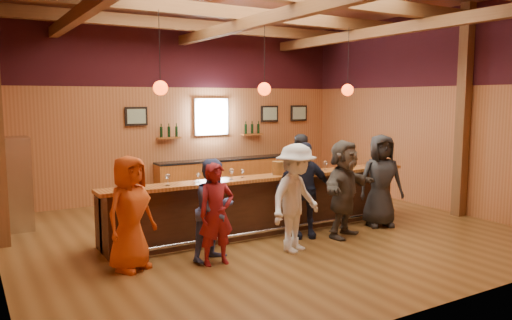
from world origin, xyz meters
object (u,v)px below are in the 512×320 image
(bar_counter, at_px, (261,203))
(customer_brown, at_px, (344,189))
(stainless_fridge, at_px, (11,184))
(bottle_a, at_px, (302,166))
(customer_denim, at_px, (215,210))
(customer_dark, at_px, (381,181))
(customer_orange, at_px, (130,213))
(customer_white, at_px, (296,198))
(ice_bucket, at_px, (278,168))
(back_bar_cabinet, at_px, (229,176))
(customer_navy, at_px, (304,190))
(bartender, at_px, (298,174))
(customer_redvest, at_px, (216,214))

(bar_counter, distance_m, customer_brown, 1.63)
(stainless_fridge, height_order, bottle_a, stainless_fridge)
(customer_denim, relative_size, customer_dark, 0.88)
(customer_dark, height_order, bottle_a, customer_dark)
(bar_counter, height_order, customer_orange, customer_orange)
(customer_white, distance_m, ice_bucket, 1.27)
(customer_orange, bearing_deg, stainless_fridge, 85.26)
(back_bar_cabinet, height_order, stainless_fridge, stainless_fridge)
(customer_navy, bearing_deg, customer_denim, -145.69)
(customer_navy, relative_size, bottle_a, 5.37)
(back_bar_cabinet, distance_m, customer_navy, 4.46)
(customer_white, bearing_deg, customer_dark, -8.16)
(customer_denim, bearing_deg, stainless_fridge, 104.52)
(customer_white, distance_m, bottle_a, 1.56)
(customer_orange, bearing_deg, customer_white, -37.26)
(back_bar_cabinet, bearing_deg, bartender, -84.31)
(customer_orange, distance_m, bottle_a, 3.65)
(customer_orange, distance_m, customer_navy, 3.23)
(customer_redvest, relative_size, ice_bucket, 6.33)
(customer_orange, bearing_deg, bartender, -3.75)
(customer_brown, bearing_deg, ice_bucket, 112.25)
(stainless_fridge, xyz_separation_m, customer_navy, (4.54, -3.26, -0.02))
(customer_orange, xyz_separation_m, ice_bucket, (3.01, 0.63, 0.38))
(customer_orange, height_order, customer_redvest, customer_orange)
(back_bar_cabinet, bearing_deg, bar_counter, -108.34)
(customer_denim, xyz_separation_m, bottle_a, (2.31, 0.88, 0.43))
(customer_dark, xyz_separation_m, bartender, (-0.75, 1.75, -0.04))
(customer_denim, xyz_separation_m, customer_navy, (1.96, 0.35, 0.07))
(customer_orange, distance_m, ice_bucket, 3.10)
(bar_counter, distance_m, customer_orange, 2.98)
(customer_redvest, xyz_separation_m, customer_denim, (0.07, 0.20, 0.02))
(back_bar_cabinet, distance_m, customer_redvest, 5.67)
(customer_navy, xyz_separation_m, customer_brown, (0.65, -0.35, 0.02))
(stainless_fridge, height_order, ice_bucket, stainless_fridge)
(customer_white, relative_size, ice_bucket, 7.27)
(customer_redvest, relative_size, bartender, 0.89)
(customer_redvest, xyz_separation_m, customer_dark, (3.82, 0.41, 0.13))
(customer_orange, distance_m, bartender, 4.61)
(customer_orange, relative_size, bartender, 0.97)
(bar_counter, height_order, stainless_fridge, stainless_fridge)
(bartender, relative_size, ice_bucket, 7.09)
(bar_counter, distance_m, customer_denim, 1.95)
(customer_white, bearing_deg, bartender, 33.44)
(back_bar_cabinet, relative_size, bottle_a, 12.27)
(customer_brown, bearing_deg, back_bar_cabinet, 65.70)
(customer_brown, bearing_deg, customer_white, 169.86)
(stainless_fridge, height_order, bartender, stainless_fridge)
(stainless_fridge, xyz_separation_m, bottle_a, (4.88, -2.73, 0.34))
(customer_denim, relative_size, customer_navy, 0.92)
(back_bar_cabinet, distance_m, customer_white, 5.23)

